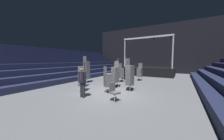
# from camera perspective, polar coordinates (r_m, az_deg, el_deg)

# --- Properties ---
(ground_plane) EXTENTS (22.00, 30.00, 0.10)m
(ground_plane) POSITION_cam_1_polar(r_m,az_deg,el_deg) (7.92, -1.32, -11.07)
(ground_plane) COLOR #515459
(arena_end_wall) EXTENTS (22.00, 0.30, 8.00)m
(arena_end_wall) POSITION_cam_1_polar(r_m,az_deg,el_deg) (21.91, 20.24, 9.43)
(arena_end_wall) COLOR black
(arena_end_wall) RESTS_ON ground_plane
(bleacher_bank_left) EXTENTS (6.00, 24.00, 3.60)m
(bleacher_bank_left) POSITION_cam_1_polar(r_m,az_deg,el_deg) (14.17, -27.57, 2.98)
(bleacher_bank_left) COLOR #191E38
(bleacher_bank_left) RESTS_ON ground_plane
(stage_riser) EXTENTS (6.53, 3.55, 5.07)m
(stage_riser) POSITION_cam_1_polar(r_m,az_deg,el_deg) (17.45, 17.19, -0.33)
(stage_riser) COLOR black
(stage_riser) RESTS_ON ground_plane
(man_with_tie) EXTENTS (0.57, 0.25, 1.74)m
(man_with_tie) POSITION_cam_1_polar(r_m,az_deg,el_deg) (6.89, -14.08, -4.78)
(man_with_tie) COLOR black
(man_with_tie) RESTS_ON ground_plane
(chair_stack_front_left) EXTENTS (0.49, 0.49, 2.48)m
(chair_stack_front_left) POSITION_cam_1_polar(r_m,az_deg,el_deg) (11.33, -12.08, 0.24)
(chair_stack_front_left) COLOR #B2B5BA
(chair_stack_front_left) RESTS_ON ground_plane
(chair_stack_front_right) EXTENTS (0.46, 0.46, 2.31)m
(chair_stack_front_right) POSITION_cam_1_polar(r_m,az_deg,el_deg) (14.29, 2.22, 0.93)
(chair_stack_front_right) COLOR #B2B5BA
(chair_stack_front_right) RESTS_ON ground_plane
(chair_stack_mid_left) EXTENTS (0.47, 0.47, 1.79)m
(chair_stack_mid_left) POSITION_cam_1_polar(r_m,az_deg,el_deg) (12.47, 13.09, -0.92)
(chair_stack_mid_left) COLOR #B2B5BA
(chair_stack_mid_left) RESTS_ON ground_plane
(chair_stack_mid_right) EXTENTS (0.59, 0.59, 1.71)m
(chair_stack_mid_right) POSITION_cam_1_polar(r_m,az_deg,el_deg) (8.26, -14.10, -4.09)
(chair_stack_mid_right) COLOR #B2B5BA
(chair_stack_mid_right) RESTS_ON ground_plane
(chair_stack_mid_centre) EXTENTS (0.60, 0.60, 1.96)m
(chair_stack_mid_centre) POSITION_cam_1_polar(r_m,az_deg,el_deg) (9.58, -14.28, -2.13)
(chair_stack_mid_centre) COLOR #B2B5BA
(chair_stack_mid_centre) RESTS_ON ground_plane
(chair_stack_rear_left) EXTENTS (0.54, 0.54, 2.22)m
(chair_stack_rear_left) POSITION_cam_1_polar(r_m,az_deg,el_deg) (8.17, 8.47, -2.31)
(chair_stack_rear_left) COLOR #B2B5BA
(chair_stack_rear_left) RESTS_ON ground_plane
(chair_stack_rear_right) EXTENTS (0.61, 0.61, 1.79)m
(chair_stack_rear_right) POSITION_cam_1_polar(r_m,az_deg,el_deg) (11.54, 4.18, -1.26)
(chair_stack_rear_right) COLOR #B2B5BA
(chair_stack_rear_right) RESTS_ON ground_plane
(chair_stack_rear_centre) EXTENTS (0.61, 0.61, 1.71)m
(chair_stack_rear_centre) POSITION_cam_1_polar(r_m,az_deg,el_deg) (7.70, -2.08, -4.59)
(chair_stack_rear_centre) COLOR #B2B5BA
(chair_stack_rear_centre) RESTS_ON ground_plane
(chair_stack_aisle_left) EXTENTS (0.54, 0.54, 2.05)m
(chair_stack_aisle_left) POSITION_cam_1_polar(r_m,az_deg,el_deg) (9.11, 1.50, -2.06)
(chair_stack_aisle_left) COLOR #B2B5BA
(chair_stack_aisle_left) RESTS_ON ground_plane
(equipment_road_case) EXTENTS (1.07, 0.93, 0.61)m
(equipment_road_case) POSITION_cam_1_polar(r_m,az_deg,el_deg) (13.09, 6.92, -3.19)
(equipment_road_case) COLOR black
(equipment_road_case) RESTS_ON ground_plane
(loose_chair_near_man) EXTENTS (0.55, 0.55, 0.95)m
(loose_chair_near_man) POSITION_cam_1_polar(r_m,az_deg,el_deg) (6.24, 0.87, -9.88)
(loose_chair_near_man) COLOR #B2B5BA
(loose_chair_near_man) RESTS_ON ground_plane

